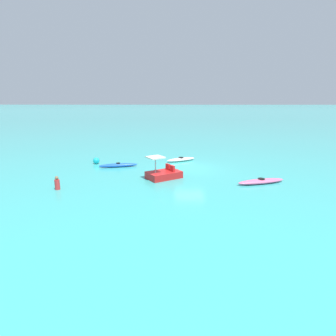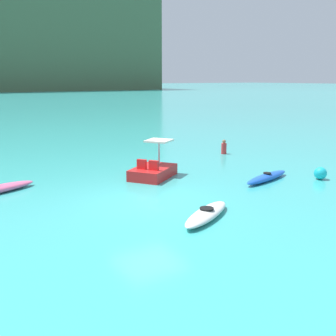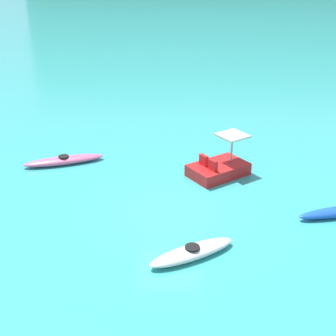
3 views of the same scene
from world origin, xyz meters
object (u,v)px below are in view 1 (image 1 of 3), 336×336
object	(u,v)px
kayak_pink	(261,181)
kayak_white	(181,159)
pedal_boat_red	(164,174)
kayak_blue	(118,165)
person_near_shore	(57,184)
buoy_cyan	(96,161)

from	to	relation	value
kayak_pink	kayak_white	xyz separation A→B (m)	(5.37, -6.91, 0.00)
kayak_white	pedal_boat_red	bearing A→B (deg)	76.56
kayak_white	kayak_blue	size ratio (longest dim) A/B	0.88
kayak_blue	kayak_pink	bearing A→B (deg)	157.57
pedal_boat_red	person_near_shore	size ratio (longest dim) A/B	3.21
kayak_blue	kayak_white	bearing A→B (deg)	-155.50
buoy_cyan	person_near_shore	bearing A→B (deg)	86.51
kayak_pink	person_near_shore	xyz separation A→B (m)	(13.43, 1.64, 0.22)
kayak_pink	person_near_shore	distance (m)	13.53
buoy_cyan	kayak_white	bearing A→B (deg)	-170.26
kayak_blue	pedal_boat_red	distance (m)	5.21
pedal_boat_red	person_near_shore	distance (m)	7.24
kayak_pink	buoy_cyan	size ratio (longest dim) A/B	6.21
buoy_cyan	kayak_blue	bearing A→B (deg)	152.53
kayak_pink	kayak_white	distance (m)	8.75
pedal_boat_red	person_near_shore	world-z (taller)	pedal_boat_red
kayak_pink	buoy_cyan	bearing A→B (deg)	-23.32
kayak_white	person_near_shore	xyz separation A→B (m)	(8.06, 8.54, 0.22)
kayak_pink	kayak_white	bearing A→B (deg)	-52.15
person_near_shore	buoy_cyan	bearing A→B (deg)	-93.49
kayak_blue	buoy_cyan	distance (m)	2.50
kayak_blue	buoy_cyan	bearing A→B (deg)	-27.47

